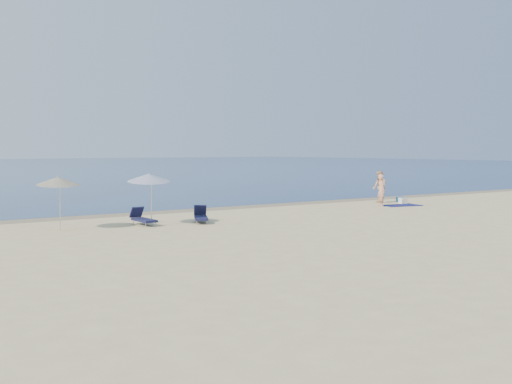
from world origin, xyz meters
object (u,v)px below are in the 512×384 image
person_right (380,187)px  umbrella_near (149,178)px  person_left (381,190)px  blue_cooler (400,199)px

person_right → umbrella_near: bearing=-55.4°
person_left → person_right: 2.02m
person_left → umbrella_near: 13.18m
umbrella_near → person_left: bearing=23.9°
person_right → blue_cooler: person_right is taller
blue_cooler → umbrella_near: bearing=173.2°
person_left → umbrella_near: umbrella_near is taller
person_left → umbrella_near: bearing=121.7°
person_right → umbrella_near: (-14.52, -2.05, 0.96)m
person_right → umbrella_near: umbrella_near is taller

